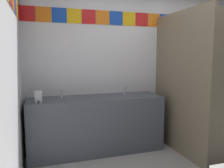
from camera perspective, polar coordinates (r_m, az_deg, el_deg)
name	(u,v)px	position (r m, az deg, el deg)	size (l,w,h in m)	color
wall_back	(140,62)	(3.94, 6.97, 5.51)	(3.77, 0.09, 2.66)	silver
wall_side	(2,68)	(2.04, -25.81, 3.58)	(0.09, 3.05, 2.66)	silver
vanity_counter	(96,124)	(3.49, -3.96, -9.81)	(1.97, 0.58, 0.83)	#4C515B
faucet_left	(62,94)	(3.40, -12.47, -2.53)	(0.04, 0.10, 0.14)	silver
faucet_right	(125,91)	(3.62, 3.23, -1.80)	(0.04, 0.10, 0.14)	silver
soap_dispenser	(38,97)	(3.12, -17.91, -3.04)	(0.09, 0.09, 0.16)	#B7BABF
stall_divider	(200,85)	(3.39, 21.17, -0.18)	(0.92, 1.35, 2.07)	#726651
toilet	(193,124)	(4.09, 19.54, -9.44)	(0.39, 0.49, 0.74)	white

